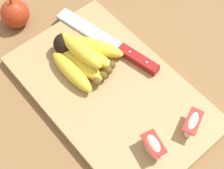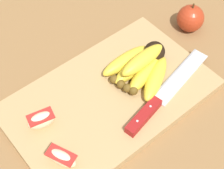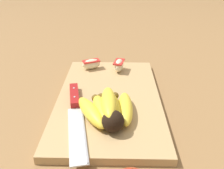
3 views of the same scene
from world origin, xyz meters
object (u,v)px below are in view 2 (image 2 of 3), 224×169
(banana_bunch, at_px, (142,66))
(apple_wedge_near, at_px, (62,158))
(whole_apple, at_px, (190,18))
(chefs_knife, at_px, (157,101))
(apple_wedge_middle, at_px, (41,120))

(banana_bunch, relative_size, apple_wedge_near, 2.30)
(banana_bunch, relative_size, whole_apple, 1.88)
(chefs_knife, distance_m, whole_apple, 0.27)
(whole_apple, bearing_deg, chefs_knife, -152.04)
(apple_wedge_near, bearing_deg, apple_wedge_middle, 80.64)
(banana_bunch, height_order, chefs_knife, banana_bunch)
(chefs_knife, distance_m, apple_wedge_near, 0.23)
(apple_wedge_middle, bearing_deg, apple_wedge_near, -99.36)
(banana_bunch, distance_m, apple_wedge_near, 0.27)
(banana_bunch, xyz_separation_m, chefs_knife, (-0.03, -0.08, -0.02))
(chefs_knife, height_order, apple_wedge_near, apple_wedge_near)
(chefs_knife, relative_size, apple_wedge_middle, 4.61)
(chefs_knife, bearing_deg, apple_wedge_near, 175.79)
(banana_bunch, bearing_deg, apple_wedge_middle, 174.36)
(apple_wedge_middle, bearing_deg, chefs_knife, -26.58)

